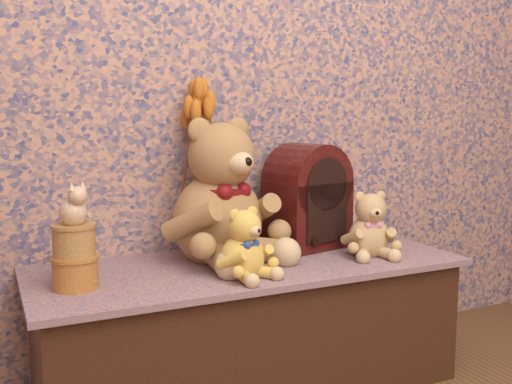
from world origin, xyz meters
TOP-DOWN VIEW (x-y plane):
  - display_shelf at (0.00, 1.23)m, footprint 1.40×0.55m
  - teddy_large at (-0.07, 1.32)m, footprint 0.52×0.57m
  - teddy_medium at (-0.09, 1.09)m, footprint 0.24×0.26m
  - teddy_small at (0.41, 1.15)m, footprint 0.24×0.27m
  - cathedral_radio at (0.28, 1.35)m, footprint 0.31×0.25m
  - ceramic_vase at (-0.09, 1.43)m, footprint 0.15×0.15m
  - dried_stalks at (-0.09, 1.43)m, footprint 0.27×0.27m
  - biscuit_tin_lower at (-0.56, 1.18)m, footprint 0.14×0.14m
  - biscuit_tin_upper at (-0.56, 1.18)m, footprint 0.14×0.14m
  - cat_figurine at (-0.56, 1.18)m, footprint 0.12×0.12m

SIDE VIEW (x-z plane):
  - display_shelf at x=0.00m, z-range 0.00..0.43m
  - biscuit_tin_lower at x=-0.56m, z-range 0.43..0.52m
  - ceramic_vase at x=-0.09m, z-range 0.43..0.63m
  - teddy_medium at x=-0.09m, z-range 0.43..0.66m
  - teddy_small at x=0.41m, z-range 0.43..0.67m
  - biscuit_tin_upper at x=-0.56m, z-range 0.52..0.61m
  - cathedral_radio at x=0.28m, z-range 0.43..0.81m
  - cat_figurine at x=-0.56m, z-range 0.61..0.73m
  - teddy_large at x=-0.07m, z-range 0.43..0.94m
  - dried_stalks at x=-0.09m, z-range 0.63..1.08m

